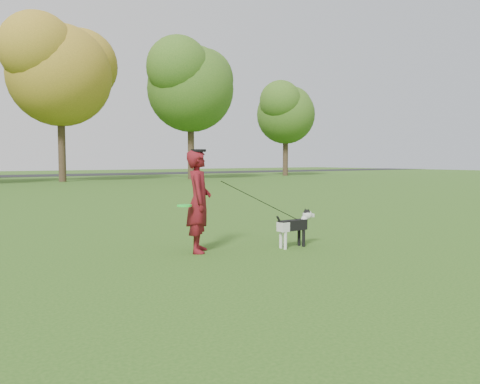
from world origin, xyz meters
TOP-DOWN VIEW (x-y plane):
  - ground at (0.00, 0.00)m, footprint 120.00×120.00m
  - man at (-0.39, 0.41)m, footprint 0.66×0.72m
  - dog at (1.17, -0.15)m, footprint 0.86×0.17m
  - man_held_items at (0.64, 0.10)m, footprint 2.11×0.68m

SIDE VIEW (x-z plane):
  - ground at x=0.00m, z-range 0.00..0.00m
  - dog at x=1.17m, z-range 0.07..0.72m
  - man_held_items at x=0.64m, z-range 0.18..1.41m
  - man at x=-0.39m, z-range 0.00..1.65m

